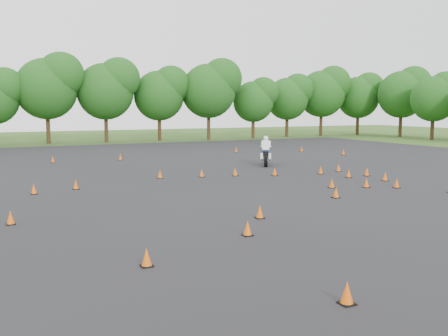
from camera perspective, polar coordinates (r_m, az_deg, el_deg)
ground at (r=19.27m, az=5.17°, el=-4.85°), size 140.00×140.00×0.00m
asphalt_pad at (r=24.53m, az=-2.02°, el=-2.26°), size 62.00×62.00×0.00m
treeline at (r=52.68m, az=-13.99°, el=7.47°), size 87.02×32.20×10.25m
traffic_cones at (r=24.12m, az=-1.56°, el=-1.87°), size 36.23×33.37×0.45m
rider_white at (r=33.95m, az=4.84°, el=2.00°), size 2.03×2.64×2.01m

